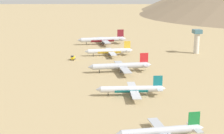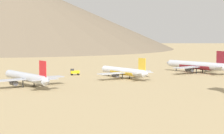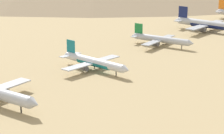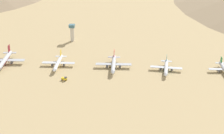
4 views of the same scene
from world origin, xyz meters
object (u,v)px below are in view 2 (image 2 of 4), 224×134
Objects in this scene: service_truck at (75,72)px; parked_jet_1 at (124,71)px; parked_jet_0 at (196,65)px; parked_jet_2 at (26,77)px.

parked_jet_1 is at bearing -161.25° from service_truck.
parked_jet_0 is 9.00× the size of service_truck.
parked_jet_1 is at bearing 85.73° from parked_jet_0.
parked_jet_0 reaches higher than parked_jet_1.
parked_jet_2 is 55.90m from service_truck.
parked_jet_1 is 35.00m from service_truck.
service_truck is (29.85, -47.20, -2.43)m from parked_jet_2.
parked_jet_0 is at bearing -118.50° from service_truck.
parked_jet_2 is (3.23, 58.43, 0.39)m from parked_jet_1.
parked_jet_2 is (7.53, 116.06, -0.41)m from parked_jet_0.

